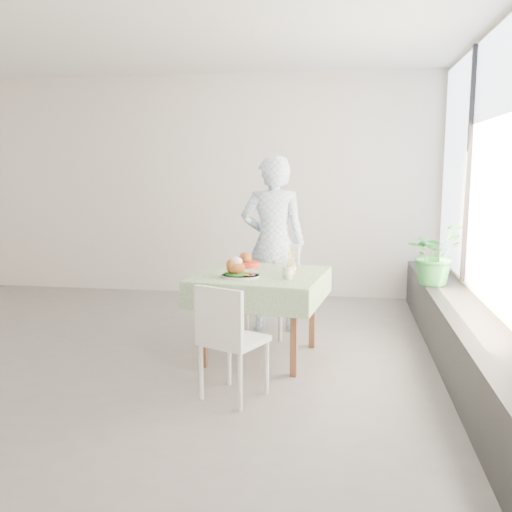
% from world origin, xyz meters
% --- Properties ---
extents(floor, '(6.00, 6.00, 0.00)m').
position_xyz_m(floor, '(0.00, 0.00, 0.00)').
color(floor, '#605E5B').
rests_on(floor, ground).
extents(ceiling, '(6.00, 6.00, 0.00)m').
position_xyz_m(ceiling, '(0.00, 0.00, 2.80)').
color(ceiling, white).
rests_on(ceiling, ground).
extents(wall_back, '(6.00, 0.02, 2.80)m').
position_xyz_m(wall_back, '(0.00, 2.50, 1.40)').
color(wall_back, silver).
rests_on(wall_back, ground).
extents(wall_right, '(0.02, 5.00, 2.80)m').
position_xyz_m(wall_right, '(3.00, 0.00, 1.40)').
color(wall_right, silver).
rests_on(wall_right, ground).
extents(window_pane, '(0.01, 4.80, 2.18)m').
position_xyz_m(window_pane, '(2.97, 0.00, 1.65)').
color(window_pane, '#D1E0F9').
rests_on(window_pane, ground).
extents(window_ledge, '(0.40, 4.80, 0.50)m').
position_xyz_m(window_ledge, '(2.80, 0.00, 0.25)').
color(window_ledge, black).
rests_on(window_ledge, ground).
extents(cafe_table, '(1.17, 1.17, 0.74)m').
position_xyz_m(cafe_table, '(1.12, 0.02, 0.46)').
color(cafe_table, brown).
rests_on(cafe_table, ground).
extents(chair_far, '(0.53, 0.53, 0.88)m').
position_xyz_m(chair_far, '(1.13, 0.76, 0.27)').
color(chair_far, white).
rests_on(chair_far, ground).
extents(chair_near, '(0.52, 0.52, 0.84)m').
position_xyz_m(chair_near, '(1.05, -0.89, 0.26)').
color(chair_near, white).
rests_on(chair_near, ground).
extents(diner, '(0.68, 0.48, 1.77)m').
position_xyz_m(diner, '(1.12, 0.88, 0.88)').
color(diner, '#8DBCE3').
rests_on(diner, ground).
extents(main_dish, '(0.33, 0.33, 0.17)m').
position_xyz_m(main_dish, '(0.96, -0.17, 0.80)').
color(main_dish, white).
rests_on(main_dish, cafe_table).
extents(juice_cup_orange, '(0.09, 0.09, 0.25)m').
position_xyz_m(juice_cup_orange, '(1.38, 0.04, 0.80)').
color(juice_cup_orange, white).
rests_on(juice_cup_orange, cafe_table).
extents(juice_cup_lemonade, '(0.09, 0.09, 0.26)m').
position_xyz_m(juice_cup_lemonade, '(1.37, -0.18, 0.80)').
color(juice_cup_lemonade, white).
rests_on(juice_cup_lemonade, cafe_table).
extents(second_dish, '(0.27, 0.27, 0.13)m').
position_xyz_m(second_dish, '(0.93, 0.35, 0.78)').
color(second_dish, '#B52412').
rests_on(second_dish, cafe_table).
extents(potted_plant, '(0.72, 0.72, 0.60)m').
position_xyz_m(potted_plant, '(2.69, 0.98, 0.80)').
color(potted_plant, '#297C36').
rests_on(potted_plant, window_ledge).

